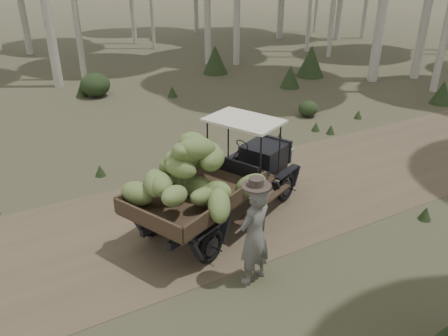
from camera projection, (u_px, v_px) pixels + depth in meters
The scene contains 5 objects.
ground at pixel (265, 196), 9.99m from camera, with size 120.00×120.00×0.00m, color #473D2B.
dirt_track at pixel (265, 196), 9.99m from camera, with size 70.00×4.00×0.01m, color brown.
banana_truck at pixel (207, 173), 8.30m from camera, with size 4.44×3.10×2.20m.
farmer at pixel (254, 234), 7.03m from camera, with size 0.74×0.59×1.94m.
undergrowth at pixel (274, 203), 8.63m from camera, with size 22.06×21.71×1.40m.
Camera 1 is at (-5.06, -7.13, 4.96)m, focal length 35.00 mm.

